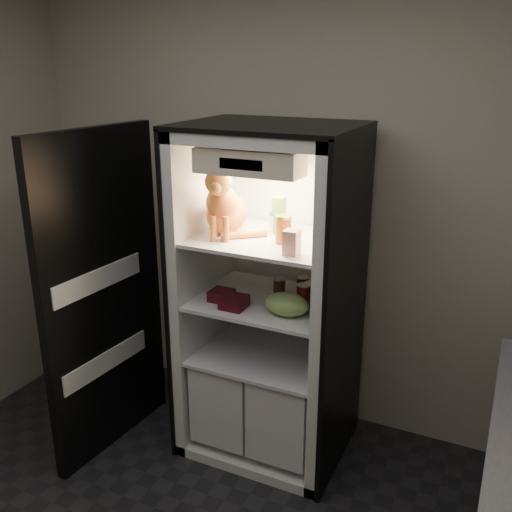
# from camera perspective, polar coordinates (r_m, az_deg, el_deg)

# --- Properties ---
(room_shell) EXTENTS (3.60, 3.60, 3.60)m
(room_shell) POSITION_cam_1_polar(r_m,az_deg,el_deg) (1.83, -16.15, 0.74)
(room_shell) COLOR white
(room_shell) RESTS_ON floor
(refrigerator) EXTENTS (0.90, 0.72, 1.88)m
(refrigerator) POSITION_cam_1_polar(r_m,az_deg,el_deg) (3.23, 1.53, -6.30)
(refrigerator) COLOR white
(refrigerator) RESTS_ON floor
(fridge_door) EXTENTS (0.13, 0.87, 1.85)m
(fridge_door) POSITION_cam_1_polar(r_m,az_deg,el_deg) (3.30, -14.99, -4.08)
(fridge_door) COLOR black
(fridge_door) RESTS_ON floor
(tabby_cat) EXTENTS (0.37, 0.41, 0.41)m
(tabby_cat) POSITION_cam_1_polar(r_m,az_deg,el_deg) (3.00, -3.18, 4.93)
(tabby_cat) COLOR orange
(tabby_cat) RESTS_ON refrigerator
(parmesan_shaker) EXTENTS (0.08, 0.08, 0.20)m
(parmesan_shaker) POSITION_cam_1_polar(r_m,az_deg,el_deg) (3.03, 2.31, 4.09)
(parmesan_shaker) COLOR #258934
(parmesan_shaker) RESTS_ON refrigerator
(mayo_tub) EXTENTS (0.08, 0.08, 0.12)m
(mayo_tub) POSITION_cam_1_polar(r_m,az_deg,el_deg) (3.06, 2.10, 3.39)
(mayo_tub) COLOR white
(mayo_tub) RESTS_ON refrigerator
(salsa_jar) EXTENTS (0.08, 0.08, 0.14)m
(salsa_jar) POSITION_cam_1_polar(r_m,az_deg,el_deg) (2.88, 2.74, 2.68)
(salsa_jar) COLOR maroon
(salsa_jar) RESTS_ON refrigerator
(pepper_jar) EXTENTS (0.12, 0.12, 0.21)m
(pepper_jar) POSITION_cam_1_polar(r_m,az_deg,el_deg) (2.95, 7.34, 3.59)
(pepper_jar) COLOR maroon
(pepper_jar) RESTS_ON refrigerator
(cream_carton) EXTENTS (0.07, 0.07, 0.12)m
(cream_carton) POSITION_cam_1_polar(r_m,az_deg,el_deg) (2.71, 3.58, 1.37)
(cream_carton) COLOR silver
(cream_carton) RESTS_ON refrigerator
(soda_can_a) EXTENTS (0.06, 0.06, 0.12)m
(soda_can_a) POSITION_cam_1_polar(r_m,az_deg,el_deg) (3.11, 4.68, -3.15)
(soda_can_a) COLOR black
(soda_can_a) RESTS_ON refrigerator
(soda_can_b) EXTENTS (0.07, 0.07, 0.13)m
(soda_can_b) POSITION_cam_1_polar(r_m,az_deg,el_deg) (3.02, 5.51, -3.79)
(soda_can_b) COLOR black
(soda_can_b) RESTS_ON refrigerator
(soda_can_c) EXTENTS (0.07, 0.07, 0.14)m
(soda_can_c) POSITION_cam_1_polar(r_m,az_deg,el_deg) (2.97, 4.77, -4.08)
(soda_can_c) COLOR black
(soda_can_c) RESTS_ON refrigerator
(condiment_jar) EXTENTS (0.07, 0.07, 0.09)m
(condiment_jar) POSITION_cam_1_polar(r_m,az_deg,el_deg) (3.17, 2.36, -2.96)
(condiment_jar) COLOR #563118
(condiment_jar) RESTS_ON refrigerator
(grape_bag) EXTENTS (0.23, 0.17, 0.12)m
(grape_bag) POSITION_cam_1_polar(r_m,az_deg,el_deg) (2.91, 3.11, -4.83)
(grape_bag) COLOR #86AD51
(grape_bag) RESTS_ON refrigerator
(berry_box_left) EXTENTS (0.12, 0.12, 0.06)m
(berry_box_left) POSITION_cam_1_polar(r_m,az_deg,el_deg) (3.09, -3.48, -3.94)
(berry_box_left) COLOR #470B17
(berry_box_left) RESTS_ON refrigerator
(berry_box_right) EXTENTS (0.13, 0.13, 0.06)m
(berry_box_right) POSITION_cam_1_polar(r_m,az_deg,el_deg) (2.99, -2.21, -4.63)
(berry_box_right) COLOR #470B17
(berry_box_right) RESTS_ON refrigerator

